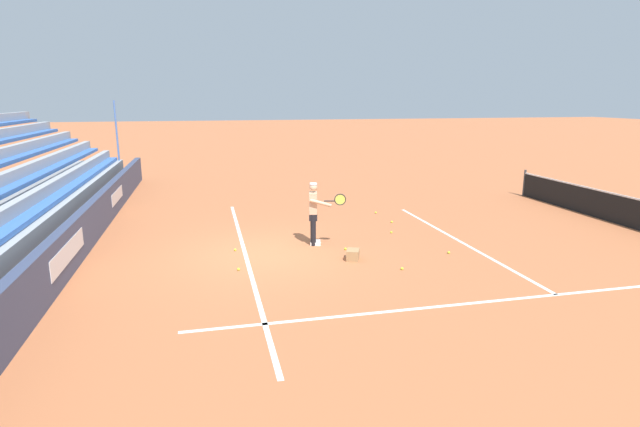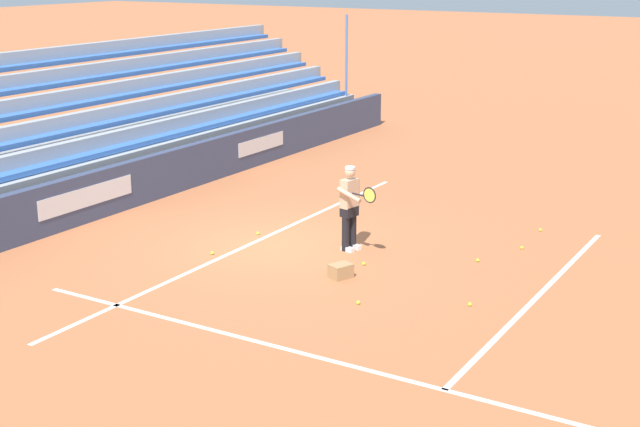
% 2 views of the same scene
% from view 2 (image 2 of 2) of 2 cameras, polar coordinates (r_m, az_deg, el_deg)
% --- Properties ---
extents(ground_plane, '(160.00, 160.00, 0.00)m').
position_cam_2_polar(ground_plane, '(18.26, -2.86, -2.06)').
color(ground_plane, '#B7663D').
extents(court_baseline_white, '(12.00, 0.10, 0.01)m').
position_cam_2_polar(court_baseline_white, '(18.53, -4.14, -1.80)').
color(court_baseline_white, white).
rests_on(court_baseline_white, ground).
extents(court_sideline_white, '(0.10, 12.00, 0.01)m').
position_cam_2_polar(court_sideline_white, '(13.06, 1.82, -9.67)').
color(court_sideline_white, white).
rests_on(court_sideline_white, ground).
extents(court_service_line_white, '(8.22, 0.10, 0.01)m').
position_cam_2_polar(court_service_line_white, '(16.04, 13.80, -5.13)').
color(court_service_line_white, white).
rests_on(court_service_line_white, ground).
extents(back_wall_sponsor_board, '(26.78, 0.25, 1.10)m').
position_cam_2_polar(back_wall_sponsor_board, '(20.92, -13.36, 1.43)').
color(back_wall_sponsor_board, '#384260').
rests_on(back_wall_sponsor_board, ground).
extents(bleacher_stand, '(25.44, 4.00, 3.85)m').
position_cam_2_polar(bleacher_stand, '(22.74, -18.20, 2.84)').
color(bleacher_stand, '#9EA3A8').
rests_on(bleacher_stand, ground).
extents(tennis_player, '(0.72, 0.96, 1.71)m').
position_cam_2_polar(tennis_player, '(17.74, 1.94, 0.42)').
color(tennis_player, black).
rests_on(tennis_player, ground).
extents(ball_box_cardboard, '(0.48, 0.43, 0.26)m').
position_cam_2_polar(ball_box_cardboard, '(16.40, 1.34, -3.70)').
color(ball_box_cardboard, '#A87F51').
rests_on(ball_box_cardboard, ground).
extents(tennis_ball_toward_net, '(0.07, 0.07, 0.07)m').
position_cam_2_polar(tennis_ball_toward_net, '(19.76, 13.92, -1.02)').
color(tennis_ball_toward_net, '#CCE533').
rests_on(tennis_ball_toward_net, ground).
extents(tennis_ball_near_player, '(0.07, 0.07, 0.07)m').
position_cam_2_polar(tennis_ball_near_player, '(18.98, -4.00, -1.27)').
color(tennis_ball_near_player, '#CCE533').
rests_on(tennis_ball_near_player, ground).
extents(tennis_ball_on_baseline, '(0.07, 0.07, 0.07)m').
position_cam_2_polar(tennis_ball_on_baseline, '(17.53, 10.06, -2.96)').
color(tennis_ball_on_baseline, '#CCE533').
rests_on(tennis_ball_on_baseline, ground).
extents(tennis_ball_by_box, '(0.07, 0.07, 0.07)m').
position_cam_2_polar(tennis_ball_by_box, '(17.10, 2.82, -3.22)').
color(tennis_ball_by_box, '#CCE533').
rests_on(tennis_ball_by_box, ground).
extents(tennis_ball_far_right, '(0.07, 0.07, 0.07)m').
position_cam_2_polar(tennis_ball_far_right, '(15.21, 2.47, -5.71)').
color(tennis_ball_far_right, '#CCE533').
rests_on(tennis_ball_far_right, ground).
extents(tennis_ball_far_left, '(0.07, 0.07, 0.07)m').
position_cam_2_polar(tennis_ball_far_left, '(17.80, -6.92, -2.53)').
color(tennis_ball_far_left, '#CCE533').
rests_on(tennis_ball_far_left, ground).
extents(tennis_ball_midcourt, '(0.07, 0.07, 0.07)m').
position_cam_2_polar(tennis_ball_midcourt, '(15.33, 9.57, -5.75)').
color(tennis_ball_midcourt, '#CCE533').
rests_on(tennis_ball_midcourt, ground).
extents(tennis_ball_stray_back, '(0.07, 0.07, 0.07)m').
position_cam_2_polar(tennis_ball_stray_back, '(18.47, 12.79, -2.14)').
color(tennis_ball_stray_back, '#CCE533').
rests_on(tennis_ball_stray_back, ground).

